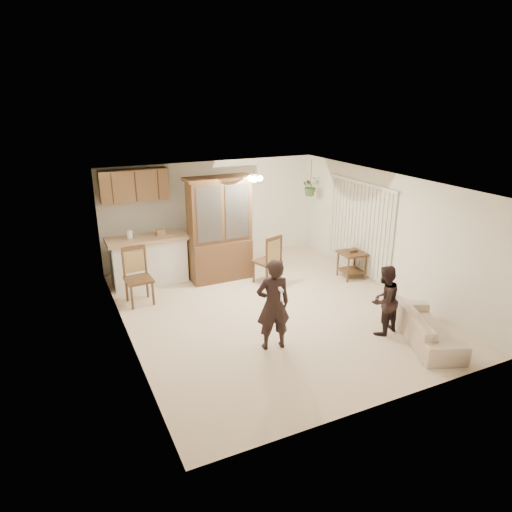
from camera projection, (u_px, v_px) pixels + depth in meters
name	position (u px, v px, depth m)	size (l,w,h in m)	color
floor	(272.00, 309.00, 9.01)	(6.50, 6.50, 0.00)	beige
ceiling	(273.00, 184.00, 8.17)	(5.50, 6.50, 0.02)	white
wall_back	(213.00, 212.00, 11.36)	(5.50, 0.02, 2.50)	silver
wall_front	(389.00, 323.00, 5.82)	(5.50, 0.02, 2.50)	silver
wall_left	(124.00, 272.00, 7.48)	(0.02, 6.50, 2.50)	silver
wall_right	(387.00, 232.00, 9.70)	(0.02, 6.50, 2.50)	silver
breakfast_bar	(149.00, 262.00, 10.10)	(1.60, 0.55, 1.00)	white
bar_top	(147.00, 238.00, 9.92)	(1.75, 0.70, 0.08)	#A17F60
upper_cabinets	(134.00, 185.00, 10.16)	(1.50, 0.34, 0.70)	brown
vertical_blinds	(359.00, 228.00, 10.50)	(0.06, 2.30, 2.10)	beige
ceiling_fixture	(255.00, 178.00, 9.31)	(0.36, 0.36, 0.20)	#FFF2BF
hanging_plant	(311.00, 186.00, 11.36)	(0.43, 0.37, 0.48)	#2D4F1F
plant_cord	(311.00, 173.00, 11.25)	(0.01, 0.01, 0.65)	black
sofa	(428.00, 322.00, 7.74)	(1.87, 0.73, 0.73)	beige
adult	(273.00, 298.00, 7.36)	(0.66, 0.43, 1.80)	black
child	(384.00, 298.00, 7.91)	(0.66, 0.51, 1.35)	black
china_hutch	(220.00, 230.00, 10.14)	(1.49, 0.57, 2.35)	#351C13
side_table	(351.00, 264.00, 10.47)	(0.60, 0.60, 0.68)	#351C13
chair_bar	(139.00, 288.00, 9.17)	(0.54, 0.54, 1.16)	#351C13
chair_hutch_left	(217.00, 252.00, 11.31)	(0.70, 0.70, 1.12)	#351C13
chair_hutch_right	(267.00, 269.00, 10.19)	(0.63, 0.63, 1.14)	#351C13
controller_adult	(281.00, 290.00, 6.93)	(0.04, 0.14, 0.04)	white
controller_child	(400.00, 298.00, 7.66)	(0.03, 0.11, 0.03)	white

